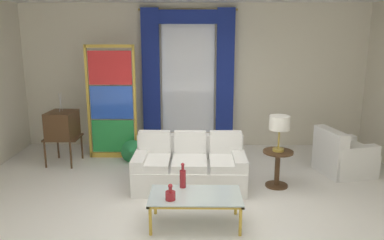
# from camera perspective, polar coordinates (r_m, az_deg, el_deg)

# --- Properties ---
(ground_plane) EXTENTS (16.00, 16.00, 0.00)m
(ground_plane) POSITION_cam_1_polar(r_m,az_deg,el_deg) (5.73, 0.03, -12.36)
(ground_plane) COLOR white
(wall_rear) EXTENTS (8.00, 0.12, 3.00)m
(wall_rear) POSITION_cam_1_polar(r_m,az_deg,el_deg) (8.29, 0.29, 6.43)
(wall_rear) COLOR beige
(wall_rear) RESTS_ON ground
(curtained_window) EXTENTS (2.00, 0.17, 2.70)m
(curtained_window) POSITION_cam_1_polar(r_m,az_deg,el_deg) (8.10, -0.59, 7.99)
(curtained_window) COLOR white
(curtained_window) RESTS_ON ground
(couch_white_long) EXTENTS (1.76, 0.93, 0.86)m
(couch_white_long) POSITION_cam_1_polar(r_m,az_deg,el_deg) (6.29, -0.32, -6.96)
(couch_white_long) COLOR white
(couch_white_long) RESTS_ON ground
(coffee_table) EXTENTS (1.18, 0.65, 0.41)m
(coffee_table) POSITION_cam_1_polar(r_m,az_deg,el_deg) (5.06, 0.51, -11.30)
(coffee_table) COLOR silver
(coffee_table) RESTS_ON ground
(bottle_blue_decanter) EXTENTS (0.08, 0.08, 0.34)m
(bottle_blue_decanter) POSITION_cam_1_polar(r_m,az_deg,el_deg) (5.21, -1.37, -8.45)
(bottle_blue_decanter) COLOR maroon
(bottle_blue_decanter) RESTS_ON coffee_table
(bottle_crystal_tall) EXTENTS (0.13, 0.13, 0.21)m
(bottle_crystal_tall) POSITION_cam_1_polar(r_m,az_deg,el_deg) (4.89, -3.19, -10.87)
(bottle_crystal_tall) COLOR maroon
(bottle_crystal_tall) RESTS_ON coffee_table
(vintage_tv) EXTENTS (0.62, 0.63, 1.35)m
(vintage_tv) POSITION_cam_1_polar(r_m,az_deg,el_deg) (7.59, -18.54, -0.80)
(vintage_tv) COLOR #472D19
(vintage_tv) RESTS_ON ground
(armchair_white) EXTENTS (0.99, 0.97, 0.80)m
(armchair_white) POSITION_cam_1_polar(r_m,az_deg,el_deg) (7.31, 21.17, -5.14)
(armchair_white) COLOR white
(armchair_white) RESTS_ON ground
(stained_glass_divider) EXTENTS (0.95, 0.05, 2.20)m
(stained_glass_divider) POSITION_cam_1_polar(r_m,az_deg,el_deg) (7.62, -11.71, 2.20)
(stained_glass_divider) COLOR gold
(stained_glass_divider) RESTS_ON ground
(peacock_figurine) EXTENTS (0.44, 0.60, 0.50)m
(peacock_figurine) POSITION_cam_1_polar(r_m,az_deg,el_deg) (7.39, -8.88, -4.73)
(peacock_figurine) COLOR beige
(peacock_figurine) RESTS_ON ground
(round_side_table) EXTENTS (0.48, 0.48, 0.59)m
(round_side_table) POSITION_cam_1_polar(r_m,az_deg,el_deg) (6.38, 12.43, -6.52)
(round_side_table) COLOR #472D19
(round_side_table) RESTS_ON ground
(table_lamp_brass) EXTENTS (0.32, 0.32, 0.57)m
(table_lamp_brass) POSITION_cam_1_polar(r_m,az_deg,el_deg) (6.19, 12.74, -0.64)
(table_lamp_brass) COLOR #B29338
(table_lamp_brass) RESTS_ON round_side_table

